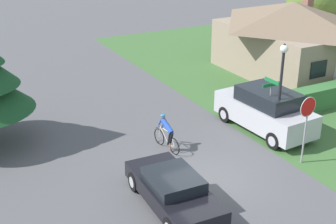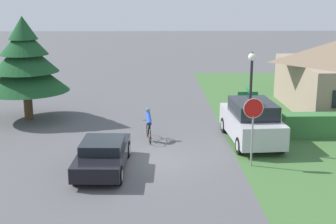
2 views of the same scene
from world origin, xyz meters
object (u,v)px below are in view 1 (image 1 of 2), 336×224
sedan_left_lane (173,190)px  cyclist (167,133)px  parked_suv_right (265,110)px  street_name_sign (270,98)px  street_lamp (281,77)px  cottage_house (291,37)px  stop_sign (307,116)px

sedan_left_lane → cyclist: 4.13m
parked_suv_right → street_name_sign: 1.16m
parked_suv_right → street_lamp: size_ratio=1.13×
street_lamp → street_name_sign: size_ratio=1.62×
street_name_sign → parked_suv_right: bearing=61.7°
parked_suv_right → street_name_sign: street_name_sign is taller
parked_suv_right → street_name_sign: bearing=148.4°
cyclist → parked_suv_right: (4.73, -0.44, 0.26)m
cottage_house → stop_sign: cottage_house is taller
cyclist → stop_sign: stop_sign is taller
sedan_left_lane → parked_suv_right: (6.48, 3.30, 0.37)m
street_lamp → stop_sign: bearing=-97.8°
stop_sign → street_lamp: street_lamp is taller
cottage_house → cyclist: bearing=-154.8°
sedan_left_lane → street_name_sign: bearing=-64.3°
parked_suv_right → stop_sign: (-0.61, -3.09, 1.01)m
cyclist → street_lamp: (4.38, -1.65, 2.23)m
cottage_house → parked_suv_right: cottage_house is taller
cyclist → street_lamp: street_lamp is taller
parked_suv_right → cottage_house: bearing=-51.6°
cyclist → street_name_sign: street_name_sign is taller
street_lamp → parked_suv_right: bearing=73.7°
parked_suv_right → street_name_sign: (-0.35, -0.66, 0.88)m
sedan_left_lane → stop_sign: 6.04m
cottage_house → sedan_left_lane: (-13.12, -9.22, -1.62)m
cottage_house → sedan_left_lane: bearing=-145.5°
cyclist → street_name_sign: (4.38, -1.10, 1.14)m
cyclist → stop_sign: (4.12, -3.53, 1.27)m
sedan_left_lane → cyclist: (1.75, 3.74, 0.11)m
sedan_left_lane → street_lamp: street_lamp is taller
cottage_house → sedan_left_lane: 16.11m
cyclist → street_lamp: size_ratio=0.41×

